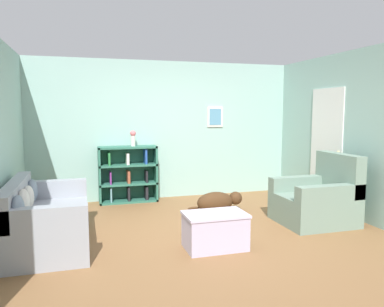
{
  "coord_description": "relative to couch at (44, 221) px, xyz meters",
  "views": [
    {
      "loc": [
        -1.52,
        -4.78,
        1.66
      ],
      "look_at": [
        0.0,
        0.4,
        1.05
      ],
      "focal_mm": 35.0,
      "sensor_mm": 36.0,
      "label": 1
    }
  ],
  "objects": [
    {
      "name": "ground_plane",
      "position": [
        2.01,
        -0.06,
        -0.31
      ],
      "size": [
        14.0,
        14.0,
        0.0
      ],
      "primitive_type": "plane",
      "color": "brown"
    },
    {
      "name": "wall_back",
      "position": [
        2.01,
        2.19,
        0.99
      ],
      "size": [
        5.6,
        0.13,
        2.6
      ],
      "color": "#93BCB2",
      "rests_on": "ground_plane"
    },
    {
      "name": "wall_right",
      "position": [
        4.56,
        -0.04,
        0.98
      ],
      "size": [
        0.16,
        5.0,
        2.6
      ],
      "color": "#93BCB2",
      "rests_on": "ground_plane"
    },
    {
      "name": "couch",
      "position": [
        0.0,
        0.0,
        0.0
      ],
      "size": [
        0.92,
        1.72,
        0.81
      ],
      "color": "#9399A3",
      "rests_on": "ground_plane"
    },
    {
      "name": "bookshelf",
      "position": [
        1.27,
        1.99,
        0.19
      ],
      "size": [
        1.05,
        0.33,
        1.03
      ],
      "color": "#2D6B56",
      "rests_on": "ground_plane"
    },
    {
      "name": "recliner_chair",
      "position": [
        3.83,
        -0.13,
        0.03
      ],
      "size": [
        1.03,
        0.93,
        1.03
      ],
      "color": "gray",
      "rests_on": "ground_plane"
    },
    {
      "name": "coffee_table",
      "position": [
        2.0,
        -0.69,
        -0.08
      ],
      "size": [
        0.75,
        0.48,
        0.44
      ],
      "color": "#BCB2D1",
      "rests_on": "ground_plane"
    },
    {
      "name": "dog",
      "position": [
        2.6,
        0.84,
        -0.14
      ],
      "size": [
        0.93,
        0.31,
        0.34
      ],
      "color": "#472D19",
      "rests_on": "ground_plane"
    },
    {
      "name": "vase",
      "position": [
        1.37,
        1.96,
        0.88
      ],
      "size": [
        0.1,
        0.1,
        0.29
      ],
      "color": "silver",
      "rests_on": "bookshelf"
    }
  ]
}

